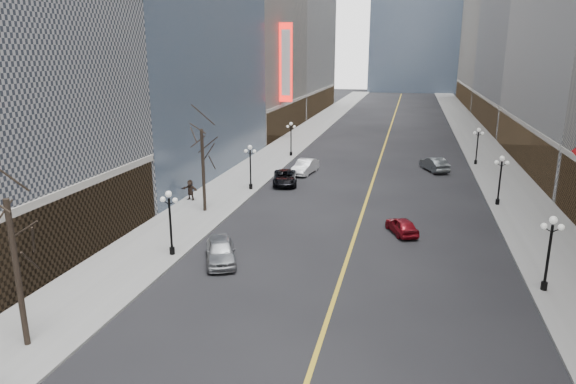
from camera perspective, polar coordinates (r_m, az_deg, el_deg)
The scene contains 18 objects.
sidewalk_east at distance 72.22m, azimuth 21.50°, elevation 3.41°, with size 6.00×230.00×0.15m, color gray.
sidewalk_west at distance 73.61m, azimuth -0.63°, elevation 4.68°, with size 6.00×230.00×0.15m, color gray.
lane_line at distance 81.40m, azimuth 10.76°, elevation 5.39°, with size 0.25×200.00×0.02m, color gold.
streetlamp_east_1 at distance 33.04m, azimuth 27.08°, elevation -5.33°, with size 1.26×0.44×4.52m.
streetlamp_east_2 at distance 50.02m, azimuth 22.54°, elevation 1.75°, with size 1.26×0.44×4.52m.
streetlamp_east_3 at distance 67.54m, azimuth 20.32°, elevation 5.21°, with size 1.26×0.44×4.52m.
streetlamp_west_1 at distance 35.53m, azimuth -12.98°, elevation -2.63°, with size 1.26×0.44×4.52m.
streetlamp_west_2 at distance 51.70m, azimuth -4.21°, elevation 3.30°, with size 1.26×0.44×4.52m.
streetlamp_west_3 at distance 68.79m, azimuth 0.34°, elevation 6.32°, with size 1.26×0.44×4.52m.
theatre_marquee at distance 82.54m, azimuth -0.22°, elevation 14.15°, with size 2.00×0.55×12.00m.
tree_west_near at distance 26.03m, azimuth -28.55°, elevation -3.02°, with size 3.60×3.60×7.92m.
tree_west_far at distance 44.29m, azimuth -9.53°, elevation 5.51°, with size 3.60×3.60×7.92m.
car_nb_near at distance 34.68m, azimuth -7.52°, elevation -6.46°, with size 1.94×4.82×1.64m, color #999DA0.
car_nb_mid at distance 59.29m, azimuth 1.90°, elevation 2.83°, with size 1.76×5.05×1.67m, color silver.
car_nb_far at distance 54.43m, azimuth -0.34°, elevation 1.62°, with size 2.47×5.36×1.49m, color black.
car_sb_mid at distance 40.61m, azimuth 12.52°, elevation -3.67°, with size 1.55×3.84×1.31m, color maroon.
car_sb_far at distance 63.07m, azimuth 15.94°, elevation 2.99°, with size 1.73×4.97×1.64m, color #484D50.
ped_west_far at distance 48.98m, azimuth -10.81°, elevation 0.24°, with size 1.79×0.52×1.94m, color black.
Camera 1 is at (3.62, -0.18, 13.57)m, focal length 32.00 mm.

